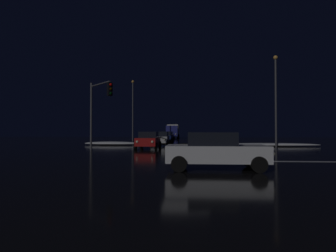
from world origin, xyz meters
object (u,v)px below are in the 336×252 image
object	(u,v)px
sedan_red	(148,140)
sedan_gray	(169,135)
sedan_blue	(165,137)
sedan_black	(167,136)
sedan_white_crossing	(215,150)
traffic_signal_nw	(99,103)
sedan_orange	(167,136)
streetlamp_right_near	(276,94)
sedan_silver	(161,138)
box_truck	(173,131)
streetlamp_left_far	(133,106)

from	to	relation	value
sedan_red	sedan_gray	size ratio (longest dim) A/B	1.00
sedan_blue	sedan_gray	bearing A→B (deg)	92.22
sedan_black	sedan_white_crossing	world-z (taller)	same
sedan_white_crossing	traffic_signal_nw	distance (m)	14.08
sedan_black	sedan_orange	world-z (taller)	same
sedan_white_crossing	streetlamp_right_near	world-z (taller)	streetlamp_right_near
sedan_red	sedan_blue	size ratio (longest dim) A/B	1.00
sedan_white_crossing	sedan_silver	bearing A→B (deg)	102.33
sedan_white_crossing	sedan_red	bearing A→B (deg)	109.88
sedan_gray	box_truck	size ratio (longest dim) A/B	0.52
sedan_orange	sedan_gray	world-z (taller)	same
sedan_orange	streetlamp_right_near	world-z (taller)	streetlamp_right_near
sedan_gray	traffic_signal_nw	size ratio (longest dim) A/B	0.74
sedan_red	sedan_orange	world-z (taller)	same
sedan_gray	traffic_signal_nw	bearing A→B (deg)	-96.54
box_truck	sedan_white_crossing	world-z (taller)	box_truck
sedan_red	sedan_silver	xyz separation A→B (m)	(0.44, 6.75, 0.00)
streetlamp_left_far	traffic_signal_nw	bearing A→B (deg)	-85.56
sedan_silver	sedan_gray	world-z (taller)	same
sedan_blue	sedan_white_crossing	bearing A→B (deg)	-80.31
sedan_orange	streetlamp_right_near	distance (m)	23.87
sedan_white_crossing	sedan_black	bearing A→B (deg)	98.46
sedan_black	streetlamp_right_near	world-z (taller)	streetlamp_right_near
streetlamp_right_near	streetlamp_left_far	bearing A→B (deg)	138.40
sedan_red	streetlamp_left_far	distance (m)	20.83
streetlamp_right_near	sedan_gray	bearing A→B (deg)	116.89
sedan_orange	sedan_white_crossing	world-z (taller)	same
streetlamp_left_far	sedan_silver	bearing A→B (deg)	-64.99
box_truck	sedan_blue	bearing A→B (deg)	-89.27
box_truck	streetlamp_left_far	xyz separation A→B (m)	(-5.64, -16.31, 4.00)
sedan_silver	sedan_white_crossing	xyz separation A→B (m)	(4.41, -20.15, 0.00)
sedan_silver	streetlamp_right_near	size ratio (longest dim) A/B	0.46
sedan_blue	sedan_orange	world-z (taller)	same
box_truck	sedan_silver	bearing A→B (deg)	-89.40
sedan_orange	sedan_white_crossing	distance (m)	36.97
sedan_blue	sedan_silver	bearing A→B (deg)	-89.96
streetlamp_right_near	traffic_signal_nw	bearing A→B (deg)	-159.08
sedan_silver	sedan_black	size ratio (longest dim) A/B	1.00
sedan_orange	traffic_signal_nw	distance (m)	26.44
streetlamp_left_far	streetlamp_right_near	world-z (taller)	streetlamp_left_far
sedan_white_crossing	streetlamp_right_near	bearing A→B (deg)	65.57
sedan_silver	sedan_gray	bearing A→B (deg)	91.65
sedan_silver	traffic_signal_nw	xyz separation A→B (m)	(-4.22, -9.49, 3.20)
sedan_black	streetlamp_left_far	xyz separation A→B (m)	(-5.71, 1.73, 4.90)
sedan_silver	box_truck	size ratio (longest dim) A/B	0.52
sedan_red	sedan_orange	distance (m)	23.24
sedan_silver	streetlamp_left_far	size ratio (longest dim) A/B	0.43
sedan_black	box_truck	world-z (taller)	box_truck
sedan_orange	sedan_silver	bearing A→B (deg)	-88.18
sedan_black	sedan_orange	bearing A→B (deg)	93.06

